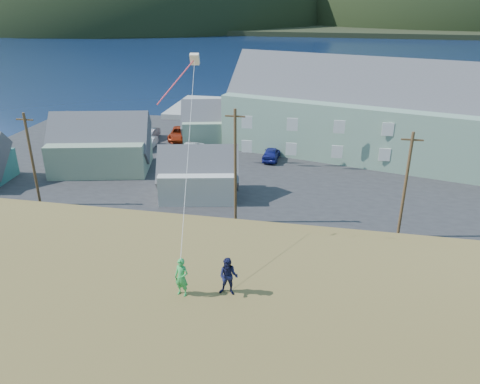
% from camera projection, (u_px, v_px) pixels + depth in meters
% --- Properties ---
extents(ground, '(900.00, 900.00, 0.00)m').
position_uv_depth(ground, '(243.00, 232.00, 38.50)').
color(ground, '#0A1638').
rests_on(ground, ground).
extents(grass_strip, '(110.00, 8.00, 0.10)m').
position_uv_depth(grass_strip, '(238.00, 244.00, 36.68)').
color(grass_strip, '#4C3D19').
rests_on(grass_strip, ground).
extents(waterfront_lot, '(72.00, 36.00, 0.12)m').
position_uv_depth(waterfront_lot, '(270.00, 163.00, 53.77)').
color(waterfront_lot, '#28282B').
rests_on(waterfront_lot, ground).
extents(wharf, '(26.00, 14.00, 0.90)m').
position_uv_depth(wharf, '(253.00, 110.00, 75.37)').
color(wharf, gray).
rests_on(wharf, ground).
extents(far_shore, '(900.00, 320.00, 2.00)m').
position_uv_depth(far_shore, '(328.00, 15.00, 335.03)').
color(far_shore, black).
rests_on(far_shore, ground).
extents(far_hills, '(760.00, 265.00, 143.00)m').
position_uv_depth(far_hills, '(386.00, 18.00, 282.84)').
color(far_hills, black).
rests_on(far_hills, ground).
extents(lodge, '(40.45, 19.86, 13.72)m').
position_uv_depth(lodge, '(393.00, 114.00, 53.60)').
color(lodge, gray).
rests_on(lodge, waterfront_lot).
extents(shed_palegreen_near, '(11.76, 8.84, 7.69)m').
position_uv_depth(shed_palegreen_near, '(100.00, 145.00, 50.58)').
color(shed_palegreen_near, gray).
rests_on(shed_palegreen_near, waterfront_lot).
extents(shed_white, '(8.47, 6.47, 6.05)m').
position_uv_depth(shed_white, '(198.00, 174.00, 44.15)').
color(shed_white, beige).
rests_on(shed_white, waterfront_lot).
extents(shed_palegreen_far, '(10.80, 7.64, 6.58)m').
position_uv_depth(shed_palegreen_far, '(220.00, 123.00, 60.42)').
color(shed_palegreen_far, gray).
rests_on(shed_palegreen_far, waterfront_lot).
extents(utility_poles, '(31.99, 0.24, 9.82)m').
position_uv_depth(utility_poles, '(217.00, 171.00, 38.43)').
color(utility_poles, '#47331E').
rests_on(utility_poles, waterfront_lot).
extents(parked_cars, '(25.31, 12.89, 1.57)m').
position_uv_depth(parked_cars, '(200.00, 141.00, 58.58)').
color(parked_cars, slate).
rests_on(parked_cars, waterfront_lot).
extents(kite_flyer_green, '(0.66, 0.51, 1.62)m').
position_uv_depth(kite_flyer_green, '(182.00, 277.00, 18.38)').
color(kite_flyer_green, green).
rests_on(kite_flyer_green, hillside).
extents(kite_flyer_navy, '(0.79, 0.62, 1.62)m').
position_uv_depth(kite_flyer_navy, '(228.00, 277.00, 18.43)').
color(kite_flyer_navy, '#141738').
rests_on(kite_flyer_navy, hillside).
extents(kite_rig, '(1.45, 4.49, 10.74)m').
position_uv_depth(kite_rig, '(192.00, 65.00, 23.24)').
color(kite_rig, beige).
rests_on(kite_rig, ground).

